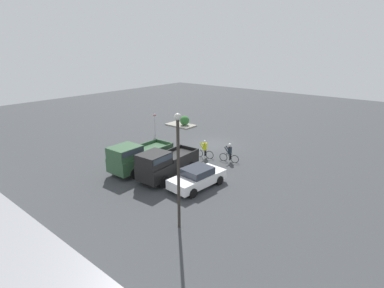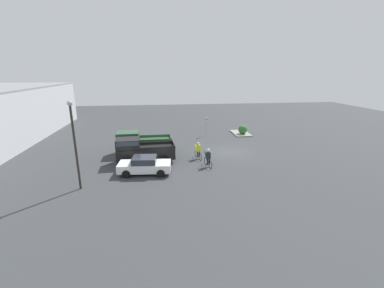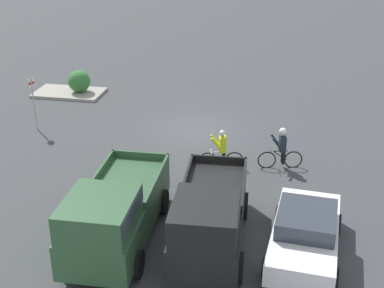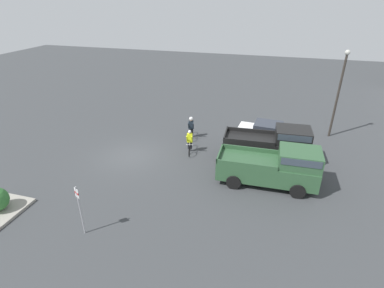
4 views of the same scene
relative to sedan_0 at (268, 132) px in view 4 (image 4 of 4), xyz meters
name	(u,v)px [view 4 (image 4 of 4)]	position (x,y,z in m)	size (l,w,h in m)	color
ground_plane	(130,156)	(4.86, -8.73, -0.74)	(80.00, 80.00, 0.00)	#383A3D
sedan_0	(268,132)	(0.00, 0.00, 0.00)	(2.31, 4.47, 1.46)	white
pickup_truck_0	(273,144)	(2.78, 0.43, 0.48)	(2.35, 5.42, 2.36)	black
pickup_truck_1	(275,166)	(5.59, 0.70, 0.46)	(2.35, 5.56, 2.34)	#2D5133
cyclist_0	(190,142)	(3.17, -5.02, 0.07)	(1.75, 0.54, 1.68)	black
cyclist_1	(191,127)	(0.90, -5.59, 0.15)	(1.73, 0.55, 1.71)	black
fire_lane_sign	(79,206)	(12.05, -7.42, 0.79)	(0.16, 0.28, 2.55)	#9E9EA3
lamppost	(340,88)	(-2.35, 4.56, 3.06)	(0.36, 0.36, 6.44)	#2D2823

